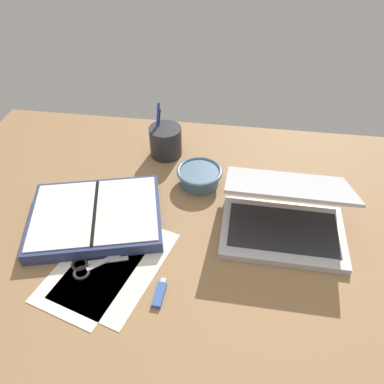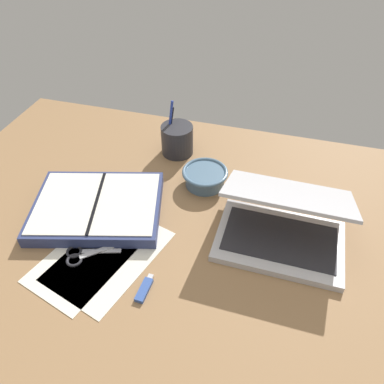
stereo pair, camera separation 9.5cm
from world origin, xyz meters
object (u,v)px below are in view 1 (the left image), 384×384
(planner, at_px, (96,216))
(scissors, at_px, (87,266))
(laptop, at_px, (284,216))
(bowl, at_px, (199,176))
(pen_cup, at_px, (165,141))

(planner, height_order, scissors, planner)
(laptop, height_order, scissors, laptop)
(bowl, relative_size, scissors, 1.02)
(pen_cup, relative_size, scissors, 1.29)
(planner, bearing_deg, pen_cup, 53.72)
(scissors, bearing_deg, planner, 70.56)
(laptop, bearing_deg, pen_cup, 143.22)
(pen_cup, bearing_deg, bowl, -46.12)
(bowl, relative_size, pen_cup, 0.79)
(laptop, xyz_separation_m, bowl, (-0.23, 0.15, -0.02))
(pen_cup, height_order, planner, pen_cup)
(pen_cup, height_order, scissors, pen_cup)
(bowl, height_order, planner, bowl)
(bowl, xyz_separation_m, scissors, (-0.22, -0.33, -0.02))
(bowl, distance_m, planner, 0.31)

